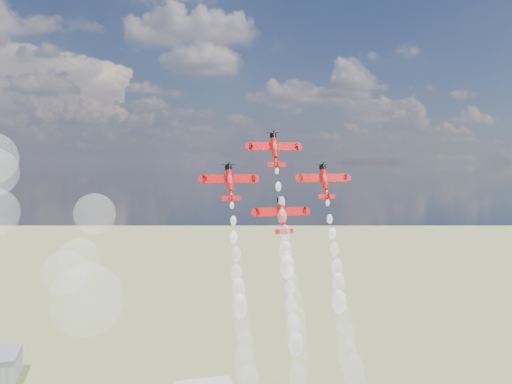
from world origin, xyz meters
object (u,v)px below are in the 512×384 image
at_px(plane_right, 324,181).
at_px(plane_slot, 282,215).
at_px(plane_lead, 275,149).
at_px(plane_left, 230,182).

xyz_separation_m(plane_right, plane_slot, (-13.01, -3.28, -8.50)).
bearing_deg(plane_lead, plane_slot, -90.00).
xyz_separation_m(plane_left, plane_slot, (13.01, -3.28, -8.50)).
distance_m(plane_left, plane_slot, 15.89).
height_order(plane_right, plane_slot, plane_right).
relative_size(plane_right, plane_slot, 1.00).
xyz_separation_m(plane_left, plane_right, (26.03, 0.00, 0.00)).
height_order(plane_lead, plane_left, plane_lead).
relative_size(plane_left, plane_slot, 1.00).
relative_size(plane_lead, plane_slot, 1.00).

